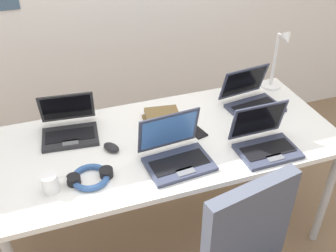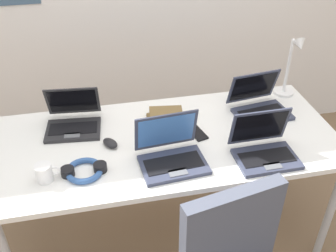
{
  "view_description": "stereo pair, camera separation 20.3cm",
  "coord_description": "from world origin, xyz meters",
  "px_view_note": "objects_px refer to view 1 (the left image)",
  "views": [
    {
      "loc": [
        -0.54,
        -1.57,
        1.99
      ],
      "look_at": [
        0.0,
        0.0,
        0.82
      ],
      "focal_mm": 42.18,
      "sensor_mm": 36.0,
      "label": 1
    },
    {
      "loc": [
        -0.34,
        -1.62,
        1.99
      ],
      "look_at": [
        0.0,
        0.0,
        0.82
      ],
      "focal_mm": 42.18,
      "sensor_mm": 36.0,
      "label": 2
    }
  ],
  "objects_px": {
    "headphones": "(90,177)",
    "coffee_mug": "(50,183)",
    "computer_mouse": "(111,147)",
    "laptop_mid_desk": "(251,100)",
    "laptop_center": "(265,141)",
    "laptop_by_keyboard": "(176,154)",
    "cell_phone": "(196,131)",
    "desk_lamp": "(278,61)",
    "laptop_front_left": "(69,127)",
    "book_stack": "(161,116)"
  },
  "relations": [
    {
      "from": "laptop_front_left",
      "to": "book_stack",
      "type": "height_order",
      "value": "laptop_front_left"
    },
    {
      "from": "desk_lamp",
      "to": "book_stack",
      "type": "relative_size",
      "value": 1.94
    },
    {
      "from": "computer_mouse",
      "to": "coffee_mug",
      "type": "distance_m",
      "value": 0.37
    },
    {
      "from": "laptop_by_keyboard",
      "to": "headphones",
      "type": "relative_size",
      "value": 1.55
    },
    {
      "from": "laptop_center",
      "to": "computer_mouse",
      "type": "height_order",
      "value": "laptop_center"
    },
    {
      "from": "book_stack",
      "to": "cell_phone",
      "type": "bearing_deg",
      "value": -50.15
    },
    {
      "from": "cell_phone",
      "to": "coffee_mug",
      "type": "xyz_separation_m",
      "value": [
        -0.78,
        -0.2,
        0.04
      ]
    },
    {
      "from": "book_stack",
      "to": "headphones",
      "type": "bearing_deg",
      "value": -141.96
    },
    {
      "from": "laptop_mid_desk",
      "to": "book_stack",
      "type": "height_order",
      "value": "laptop_mid_desk"
    },
    {
      "from": "computer_mouse",
      "to": "headphones",
      "type": "xyz_separation_m",
      "value": [
        -0.14,
        -0.18,
        -0.0
      ]
    },
    {
      "from": "desk_lamp",
      "to": "book_stack",
      "type": "xyz_separation_m",
      "value": [
        -0.78,
        -0.1,
        -0.17
      ]
    },
    {
      "from": "laptop_front_left",
      "to": "coffee_mug",
      "type": "xyz_separation_m",
      "value": [
        -0.13,
        -0.4,
        0.0
      ]
    },
    {
      "from": "laptop_front_left",
      "to": "laptop_mid_desk",
      "type": "bearing_deg",
      "value": -3.53
    },
    {
      "from": "laptop_by_keyboard",
      "to": "cell_phone",
      "type": "distance_m",
      "value": 0.27
    },
    {
      "from": "laptop_center",
      "to": "cell_phone",
      "type": "xyz_separation_m",
      "value": [
        -0.27,
        0.25,
        -0.04
      ]
    },
    {
      "from": "laptop_mid_desk",
      "to": "laptop_by_keyboard",
      "type": "bearing_deg",
      "value": -150.99
    },
    {
      "from": "laptop_mid_desk",
      "to": "book_stack",
      "type": "relative_size",
      "value": 1.62
    },
    {
      "from": "headphones",
      "to": "book_stack",
      "type": "distance_m",
      "value": 0.59
    },
    {
      "from": "laptop_center",
      "to": "headphones",
      "type": "bearing_deg",
      "value": 176.34
    },
    {
      "from": "desk_lamp",
      "to": "headphones",
      "type": "xyz_separation_m",
      "value": [
        -1.24,
        -0.46,
        -0.18
      ]
    },
    {
      "from": "laptop_mid_desk",
      "to": "laptop_center",
      "type": "height_order",
      "value": "laptop_center"
    },
    {
      "from": "computer_mouse",
      "to": "laptop_front_left",
      "type": "bearing_deg",
      "value": 98.76
    },
    {
      "from": "desk_lamp",
      "to": "cell_phone",
      "type": "relative_size",
      "value": 2.94
    },
    {
      "from": "laptop_center",
      "to": "computer_mouse",
      "type": "bearing_deg",
      "value": 162.02
    },
    {
      "from": "computer_mouse",
      "to": "headphones",
      "type": "distance_m",
      "value": 0.23
    },
    {
      "from": "laptop_by_keyboard",
      "to": "cell_phone",
      "type": "relative_size",
      "value": 2.44
    },
    {
      "from": "laptop_mid_desk",
      "to": "coffee_mug",
      "type": "bearing_deg",
      "value": -164.09
    },
    {
      "from": "laptop_by_keyboard",
      "to": "computer_mouse",
      "type": "distance_m",
      "value": 0.34
    },
    {
      "from": "laptop_front_left",
      "to": "computer_mouse",
      "type": "height_order",
      "value": "laptop_front_left"
    },
    {
      "from": "laptop_front_left",
      "to": "headphones",
      "type": "xyz_separation_m",
      "value": [
        0.04,
        -0.39,
        -0.03
      ]
    },
    {
      "from": "laptop_mid_desk",
      "to": "computer_mouse",
      "type": "distance_m",
      "value": 0.88
    },
    {
      "from": "laptop_by_keyboard",
      "to": "laptop_mid_desk",
      "type": "bearing_deg",
      "value": 29.01
    },
    {
      "from": "laptop_center",
      "to": "laptop_mid_desk",
      "type": "bearing_deg",
      "value": 70.54
    },
    {
      "from": "computer_mouse",
      "to": "cell_phone",
      "type": "distance_m",
      "value": 0.46
    },
    {
      "from": "computer_mouse",
      "to": "book_stack",
      "type": "xyz_separation_m",
      "value": [
        0.32,
        0.18,
        0.01
      ]
    },
    {
      "from": "headphones",
      "to": "book_stack",
      "type": "height_order",
      "value": "book_stack"
    },
    {
      "from": "book_stack",
      "to": "laptop_center",
      "type": "bearing_deg",
      "value": -45.3
    },
    {
      "from": "book_stack",
      "to": "coffee_mug",
      "type": "xyz_separation_m",
      "value": [
        -0.64,
        -0.37,
        0.02
      ]
    },
    {
      "from": "computer_mouse",
      "to": "coffee_mug",
      "type": "height_order",
      "value": "coffee_mug"
    },
    {
      "from": "desk_lamp",
      "to": "laptop_mid_desk",
      "type": "relative_size",
      "value": 1.2
    },
    {
      "from": "laptop_front_left",
      "to": "laptop_by_keyboard",
      "type": "height_order",
      "value": "laptop_by_keyboard"
    },
    {
      "from": "laptop_by_keyboard",
      "to": "computer_mouse",
      "type": "xyz_separation_m",
      "value": [
        -0.28,
        0.19,
        -0.03
      ]
    },
    {
      "from": "desk_lamp",
      "to": "coffee_mug",
      "type": "relative_size",
      "value": 3.54
    },
    {
      "from": "headphones",
      "to": "coffee_mug",
      "type": "height_order",
      "value": "coffee_mug"
    },
    {
      "from": "cell_phone",
      "to": "laptop_by_keyboard",
      "type": "bearing_deg",
      "value": -147.79
    },
    {
      "from": "laptop_by_keyboard",
      "to": "coffee_mug",
      "type": "relative_size",
      "value": 2.94
    },
    {
      "from": "desk_lamp",
      "to": "laptop_center",
      "type": "height_order",
      "value": "desk_lamp"
    },
    {
      "from": "desk_lamp",
      "to": "coffee_mug",
      "type": "xyz_separation_m",
      "value": [
        -1.41,
        -0.47,
        -0.15
      ]
    },
    {
      "from": "laptop_mid_desk",
      "to": "laptop_by_keyboard",
      "type": "height_order",
      "value": "laptop_by_keyboard"
    },
    {
      "from": "laptop_by_keyboard",
      "to": "headphones",
      "type": "bearing_deg",
      "value": 179.58
    }
  ]
}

